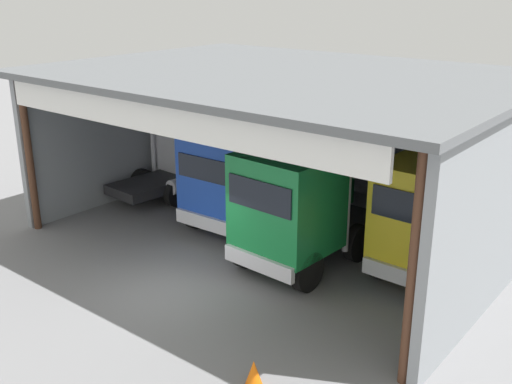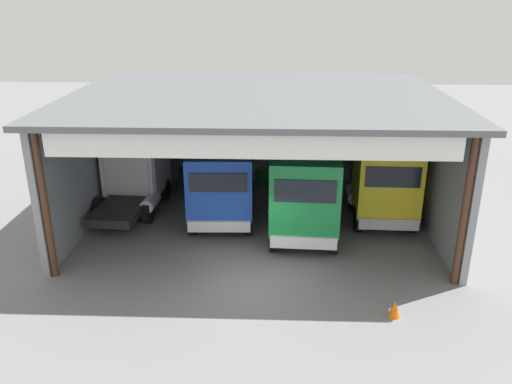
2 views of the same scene
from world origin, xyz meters
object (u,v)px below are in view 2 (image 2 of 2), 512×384
Objects in this scene: truck_white_left_bay at (135,169)px; traffic_cone at (395,309)px; truck_yellow_center_right_bay at (384,182)px; tool_cart at (189,178)px; truck_green_center_left_bay at (304,197)px; oil_drum at (262,179)px; truck_blue_right_bay at (221,186)px.

truck_white_left_bay is 12.81m from traffic_cone.
truck_white_left_bay is at bearing -6.62° from truck_yellow_center_right_bay.
tool_cart reaches higher than traffic_cone.
tool_cart is at bearing -44.08° from truck_green_center_left_bay.
truck_green_center_left_bay is 7.88m from tool_cart.
tool_cart is at bearing -175.50° from oil_drum.
truck_white_left_bay is 5.43× the size of tool_cart.
truck_yellow_center_right_bay is (6.58, 0.42, 0.08)m from truck_blue_right_bay.
truck_white_left_bay is at bearing -154.40° from oil_drum.
truck_green_center_left_bay is at bearing 29.86° from truck_yellow_center_right_bay.
oil_drum is at bearing -110.37° from truck_blue_right_bay.
truck_yellow_center_right_bay is 4.71× the size of tool_cart.
truck_yellow_center_right_bay is at bearing 82.90° from traffic_cone.
truck_white_left_bay is 1.04× the size of truck_green_center_left_bay.
truck_green_center_left_bay is at bearing -73.86° from oil_drum.
oil_drum is 11.64m from traffic_cone.
truck_green_center_left_bay is (3.26, -1.36, 0.10)m from truck_blue_right_bay.
truck_green_center_left_bay is 5.71m from traffic_cone.
oil_drum is at bearing -37.93° from truck_yellow_center_right_bay.
oil_drum is (5.50, 2.63, -1.32)m from truck_white_left_bay.
truck_yellow_center_right_bay is (3.32, 1.78, -0.02)m from truck_green_center_left_bay.
traffic_cone is (4.21, -10.85, -0.16)m from oil_drum.
truck_white_left_bay is at bearing -28.20° from truck_blue_right_bay.
truck_blue_right_bay is 9.11× the size of traffic_cone.
truck_blue_right_bay is at bearing 5.33° from truck_yellow_center_right_bay.
oil_drum is at bearing 4.50° from tool_cart.
truck_blue_right_bay is 4.93m from tool_cart.
tool_cart is 1.79× the size of traffic_cone.
truck_yellow_center_right_bay is at bearing -4.36° from truck_white_left_bay.
truck_green_center_left_bay is 6.36m from oil_drum.
traffic_cone is at bearing -36.28° from truck_white_left_bay.
truck_blue_right_bay is at bearing -64.62° from tool_cart.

